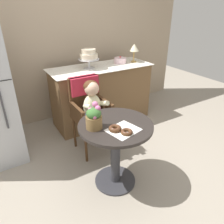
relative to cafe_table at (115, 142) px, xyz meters
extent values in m
plane|color=gray|center=(0.00, 0.00, -0.51)|extent=(8.00, 8.00, 0.00)
cube|color=tan|center=(0.00, 1.85, 0.84)|extent=(4.80, 0.10, 2.70)
cylinder|color=#282321|center=(0.00, 0.00, 0.20)|extent=(0.72, 0.72, 0.03)
cylinder|color=#333338|center=(0.00, 0.00, -0.16)|extent=(0.10, 0.10, 0.69)
cylinder|color=#333338|center=(0.00, 0.00, -0.50)|extent=(0.44, 0.44, 0.02)
cube|color=#472D19|center=(0.06, 0.64, -0.04)|extent=(0.42, 0.42, 0.04)
cube|color=#472D19|center=(0.06, 0.83, 0.22)|extent=(0.40, 0.04, 0.46)
cube|color=#472D19|center=(-0.13, 0.64, 0.08)|extent=(0.04, 0.38, 0.18)
cube|color=#472D19|center=(0.25, 0.64, 0.08)|extent=(0.04, 0.38, 0.18)
cube|color=#B22338|center=(0.06, 0.83, 0.34)|extent=(0.36, 0.11, 0.22)
cylinder|color=#472D19|center=(-0.12, 0.46, -0.28)|extent=(0.03, 0.03, 0.45)
cylinder|color=#472D19|center=(0.24, 0.46, -0.28)|extent=(0.03, 0.03, 0.45)
cylinder|color=#472D19|center=(-0.12, 0.82, -0.28)|extent=(0.03, 0.03, 0.45)
cylinder|color=#472D19|center=(0.24, 0.82, -0.28)|extent=(0.03, 0.03, 0.45)
ellipsoid|color=beige|center=(0.06, 0.62, 0.14)|extent=(0.22, 0.16, 0.30)
sphere|color=#E0B293|center=(0.06, 0.61, 0.36)|extent=(0.17, 0.17, 0.17)
ellipsoid|color=#4C2D19|center=(0.06, 0.63, 0.38)|extent=(0.17, 0.17, 0.14)
cylinder|color=beige|center=(-0.04, 0.53, 0.19)|extent=(0.08, 0.23, 0.13)
sphere|color=#E0B293|center=(-0.03, 0.46, 0.12)|extent=(0.06, 0.06, 0.06)
cylinder|color=beige|center=(0.15, 0.53, 0.19)|extent=(0.08, 0.23, 0.13)
sphere|color=#E0B293|center=(0.14, 0.46, 0.12)|extent=(0.06, 0.06, 0.06)
cylinder|color=#3F4760|center=(0.00, 0.54, 0.03)|extent=(0.09, 0.22, 0.09)
cylinder|color=#3F4760|center=(0.00, 0.43, -0.14)|extent=(0.08, 0.08, 0.26)
cylinder|color=#3F4760|center=(0.11, 0.54, 0.03)|extent=(0.09, 0.22, 0.09)
cylinder|color=#3F4760|center=(0.11, 0.43, -0.14)|extent=(0.08, 0.08, 0.26)
cube|color=white|center=(0.00, -0.13, 0.21)|extent=(0.31, 0.29, 0.00)
torus|color=#4C2D19|center=(-0.01, -0.19, 0.23)|extent=(0.11, 0.11, 0.03)
torus|color=#512D1E|center=(-0.01, -0.19, 0.24)|extent=(0.09, 0.09, 0.02)
torus|color=#4C2D19|center=(-0.07, -0.10, 0.23)|extent=(0.12, 0.12, 0.04)
torus|color=#512D1E|center=(-0.07, -0.10, 0.24)|extent=(0.10, 0.10, 0.02)
cylinder|color=brown|center=(-0.21, 0.04, 0.27)|extent=(0.15, 0.15, 0.12)
ellipsoid|color=#38662D|center=(-0.21, 0.04, 0.36)|extent=(0.13, 0.14, 0.10)
sphere|color=#CC6699|center=(-0.17, 0.04, 0.40)|extent=(0.05, 0.05, 0.05)
sphere|color=#CC6699|center=(-0.17, 0.08, 0.43)|extent=(0.05, 0.05, 0.05)
sphere|color=#CC6699|center=(-0.22, 0.07, 0.38)|extent=(0.06, 0.06, 0.06)
sphere|color=#CC6699|center=(-0.23, 0.05, 0.38)|extent=(0.05, 0.05, 0.05)
sphere|color=#CC6699|center=(-0.23, 0.03, 0.37)|extent=(0.05, 0.05, 0.05)
sphere|color=#CC6699|center=(-0.22, 0.00, 0.35)|extent=(0.05, 0.05, 0.05)
sphere|color=#CC6699|center=(-0.19, 0.02, 0.37)|extent=(0.05, 0.05, 0.05)
cube|color=brown|center=(0.55, 1.30, -0.06)|extent=(1.50, 0.56, 0.90)
cube|color=white|center=(0.55, 1.30, 0.39)|extent=(1.56, 0.62, 0.01)
cylinder|color=silver|center=(0.36, 1.30, 0.40)|extent=(0.16, 0.16, 0.01)
cylinder|color=silver|center=(0.36, 1.30, 0.46)|extent=(0.03, 0.03, 0.12)
cylinder|color=silver|center=(0.36, 1.30, 0.53)|extent=(0.30, 0.30, 0.01)
cylinder|color=beige|center=(0.36, 1.30, 0.57)|extent=(0.26, 0.25, 0.08)
cylinder|color=white|center=(0.36, 1.30, 0.54)|extent=(0.26, 0.26, 0.01)
cylinder|color=beige|center=(0.36, 1.30, 0.64)|extent=(0.20, 0.20, 0.06)
cylinder|color=white|center=(0.36, 1.30, 0.61)|extent=(0.20, 0.20, 0.01)
cylinder|color=silver|center=(0.92, 1.34, 0.43)|extent=(0.19, 0.19, 0.08)
sphere|color=red|center=(0.92, 1.34, 0.49)|extent=(0.02, 0.02, 0.02)
cylinder|color=#B28C47|center=(1.13, 1.28, 0.40)|extent=(0.09, 0.09, 0.01)
cylinder|color=#B28C47|center=(1.13, 1.28, 0.49)|extent=(0.02, 0.02, 0.16)
cone|color=beige|center=(1.13, 1.28, 0.62)|extent=(0.15, 0.15, 0.11)
cylinder|color=#3F3F44|center=(-0.87, 0.79, 0.26)|extent=(0.02, 0.02, 0.45)
camera|label=1|loc=(-0.94, -1.49, 1.23)|focal=34.30mm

